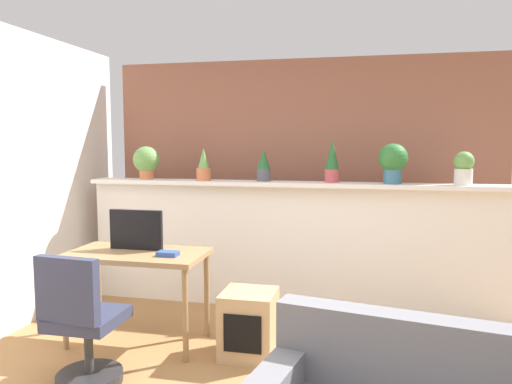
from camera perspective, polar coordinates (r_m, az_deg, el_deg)
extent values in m
cube|color=white|center=(4.78, 4.47, -6.47)|extent=(4.13, 0.16, 1.21)
cube|color=white|center=(4.65, 4.46, 0.94)|extent=(4.13, 0.29, 0.04)
cube|color=#935B47|center=(5.28, 5.45, 1.79)|extent=(4.13, 0.10, 2.50)
cylinder|color=#C66B42|center=(5.09, -12.72, 2.05)|extent=(0.14, 0.14, 0.10)
sphere|color=#669E4C|center=(5.09, -12.76, 3.75)|extent=(0.27, 0.27, 0.27)
cylinder|color=#C66B42|center=(4.84, -6.16, 2.08)|extent=(0.14, 0.14, 0.12)
cone|color=#669E4C|center=(4.83, -6.18, 3.98)|extent=(0.11, 0.11, 0.20)
cylinder|color=#4C4C51|center=(4.73, 0.90, 2.02)|extent=(0.14, 0.14, 0.12)
cone|color=#235B2D|center=(4.72, 0.91, 3.88)|extent=(0.13, 0.13, 0.18)
cylinder|color=#B7474C|center=(4.64, 8.90, 1.89)|extent=(0.13, 0.13, 0.12)
cone|color=#235B2D|center=(4.63, 8.94, 4.38)|extent=(0.13, 0.13, 0.28)
cylinder|color=#386B84|center=(4.60, 15.73, 1.78)|extent=(0.16, 0.16, 0.14)
sphere|color=#2D7033|center=(4.59, 15.79, 3.86)|extent=(0.26, 0.26, 0.26)
cylinder|color=silver|center=(4.68, 23.16, 1.65)|extent=(0.16, 0.16, 0.15)
sphere|color=#669E4C|center=(4.67, 23.23, 3.34)|extent=(0.17, 0.17, 0.17)
cylinder|color=#99754C|center=(4.17, -21.56, -12.27)|extent=(0.04, 0.04, 0.71)
cylinder|color=#99754C|center=(3.72, -8.30, -14.12)|extent=(0.04, 0.04, 0.71)
cylinder|color=#99754C|center=(4.57, -18.00, -10.54)|extent=(0.04, 0.04, 0.71)
cylinder|color=#99754C|center=(4.17, -5.81, -11.88)|extent=(0.04, 0.04, 0.71)
cube|color=#99754C|center=(4.03, -13.81, -7.11)|extent=(1.10, 0.60, 0.04)
cube|color=black|center=(4.08, -13.89, -4.33)|extent=(0.45, 0.04, 0.33)
cylinder|color=#262628|center=(3.70, -18.93, -19.90)|extent=(0.44, 0.44, 0.07)
cylinder|color=#333333|center=(3.62, -19.04, -16.97)|extent=(0.06, 0.06, 0.34)
cube|color=#2D334C|center=(3.54, -19.16, -13.83)|extent=(0.44, 0.44, 0.08)
cube|color=#2D334C|center=(3.32, -21.31, -10.69)|extent=(0.44, 0.11, 0.42)
cube|color=tan|center=(3.82, -0.84, -15.20)|extent=(0.40, 0.40, 0.50)
cube|color=black|center=(3.65, -1.56, -16.24)|extent=(0.28, 0.04, 0.28)
cube|color=#2D4C8C|center=(3.83, -10.31, -7.14)|extent=(0.16, 0.10, 0.04)
cube|color=slate|center=(2.57, 20.38, -18.02)|extent=(1.56, 0.46, 0.40)
cube|color=slate|center=(2.49, 2.20, -21.55)|extent=(0.31, 0.78, 0.16)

